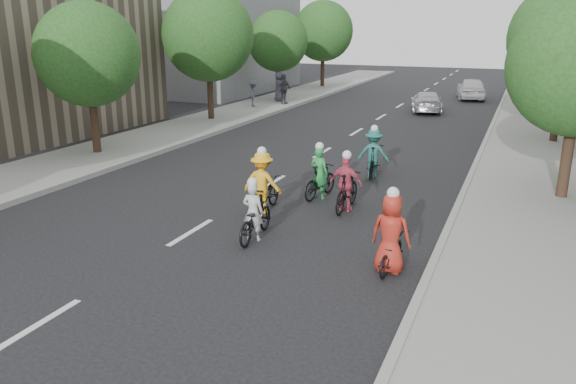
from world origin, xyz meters
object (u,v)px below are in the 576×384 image
Objects in this scene: cyclist_2 at (320,178)px; cyclist_5 at (391,241)px; cyclist_4 at (374,157)px; cyclist_3 at (255,217)px; follow_car_lead at (427,102)px; cyclist_1 at (263,188)px; spectator_0 at (254,94)px; cyclist_0 at (347,188)px; spectator_1 at (284,89)px; follow_car_trail at (471,88)px; spectator_2 at (279,87)px.

cyclist_2 is 0.95× the size of cyclist_5.
cyclist_2 is 0.96× the size of cyclist_4.
follow_car_lead is at bearing -94.83° from cyclist_3.
spectator_0 is at bearing -62.89° from cyclist_1.
cyclist_0 is 19.84m from follow_car_lead.
cyclist_3 is at bearing -137.11° from spectator_1.
cyclist_1 is 1.00× the size of cyclist_5.
follow_car_trail is 13.61m from spectator_2.
spectator_0 is at bearing 155.02° from spectator_2.
cyclist_0 reaches higher than cyclist_2.
spectator_2 reaches higher than cyclist_3.
spectator_0 is (-11.19, 16.71, 0.30)m from cyclist_0.
cyclist_0 is 0.99× the size of cyclist_4.
cyclist_2 is 0.94× the size of spectator_2.
cyclist_0 is 22.38m from spectator_2.
spectator_0 is (-10.95, 12.83, 0.25)m from cyclist_4.
cyclist_2 is 0.41× the size of follow_car_trail.
cyclist_1 is 0.97× the size of cyclist_3.
follow_car_lead is (-1.11, 19.81, -0.05)m from cyclist_0.
cyclist_3 is at bearing -173.99° from spectator_2.
spectator_0 reaches higher than cyclist_0.
spectator_0 is 0.84× the size of spectator_1.
cyclist_4 is 0.99× the size of spectator_1.
cyclist_4 is 0.45× the size of follow_car_lead.
follow_car_lead is (-0.88, 15.93, -0.11)m from cyclist_4.
cyclist_1 and cyclist_5 have the same top height.
follow_car_trail is 15.69m from spectator_0.
cyclist_0 reaches higher than follow_car_trail.
cyclist_1 is 0.45× the size of follow_car_lead.
follow_car_lead is at bearing -78.76° from cyclist_5.
cyclist_5 is (2.32, -7.43, -0.03)m from cyclist_4.
cyclist_5 reaches higher than cyclist_0.
cyclist_5 is 1.18× the size of spectator_0.
follow_car_lead is 0.94× the size of follow_car_trail.
spectator_0 reaches higher than follow_car_trail.
cyclist_4 is (-0.24, 3.88, 0.05)m from cyclist_0.
spectator_1 reaches higher than cyclist_4.
cyclist_2 is 0.43× the size of follow_car_lead.
cyclist_3 is (0.69, -1.95, -0.15)m from cyclist_1.
follow_car_trail is 13.57m from spectator_1.
follow_car_trail is at bearing -116.02° from follow_car_lead.
follow_car_trail is (-1.33, 30.45, 0.08)m from cyclist_5.
cyclist_5 is at bearing 86.45° from follow_car_lead.
cyclist_4 reaches higher than follow_car_lead.
cyclist_5 is at bearing -130.16° from spectator_1.
cyclist_4 is at bearing 77.94° from follow_car_trail.
cyclist_2 is (-1.10, 0.83, -0.04)m from cyclist_0.
cyclist_2 is 3.17m from cyclist_4.
spectator_1 is (-8.54, 21.56, 0.55)m from cyclist_3.
cyclist_0 is at bearing -167.69° from spectator_2.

